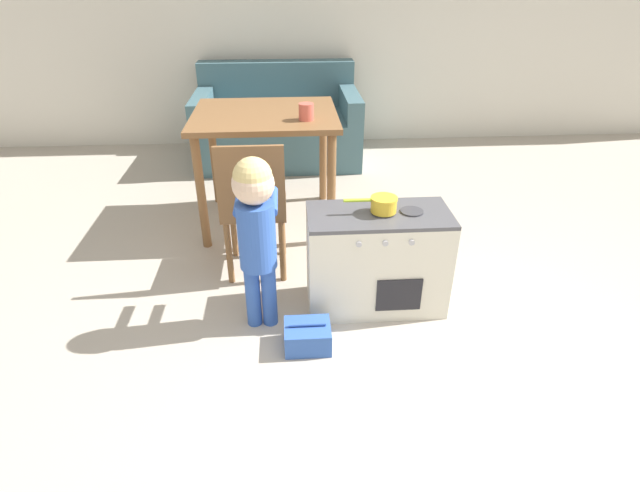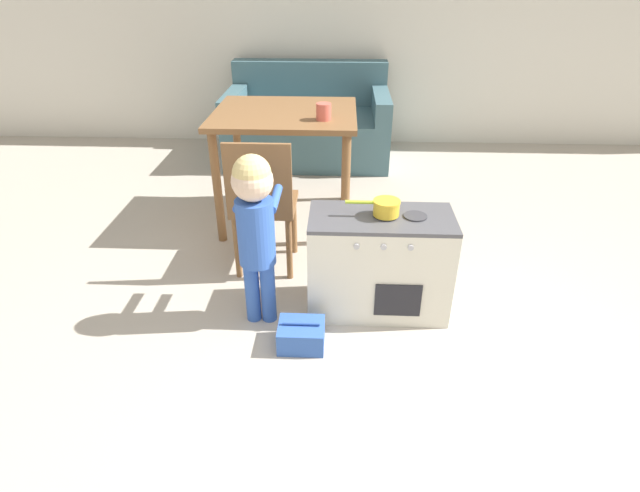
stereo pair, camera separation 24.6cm
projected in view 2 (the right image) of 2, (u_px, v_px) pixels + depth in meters
ground_plane at (389, 440)px, 1.96m from camera, size 16.00×16.00×0.00m
wall_back at (369, 2)px, 4.56m from camera, size 10.00×0.06×2.60m
play_kitchen at (379, 263)px, 2.58m from camera, size 0.72×0.36×0.55m
toy_pot at (386, 207)px, 2.42m from camera, size 0.27×0.13×0.08m
child_figure at (255, 217)px, 2.33m from camera, size 0.21×0.36×0.90m
toy_basket at (301, 335)px, 2.42m from camera, size 0.22×0.18×0.14m
dining_table at (285, 129)px, 3.32m from camera, size 0.94×0.82×0.78m
dining_chair_near at (263, 203)px, 2.83m from camera, size 0.36×0.36×0.83m
couch at (308, 125)px, 4.66m from camera, size 1.46×0.92×0.82m
cup_on_table at (324, 112)px, 3.06m from camera, size 0.09×0.09×0.10m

